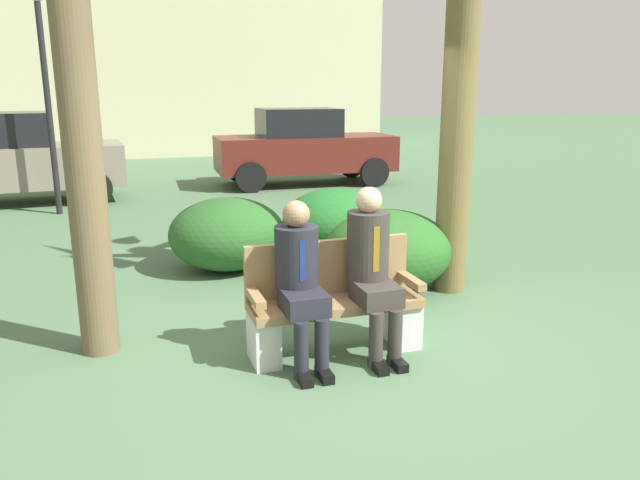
{
  "coord_description": "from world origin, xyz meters",
  "views": [
    {
      "loc": [
        -1.79,
        -4.23,
        2.09
      ],
      "look_at": [
        -0.23,
        0.46,
        0.85
      ],
      "focal_mm": 33.87,
      "sensor_mm": 36.0,
      "label": 1
    }
  ],
  "objects": [
    {
      "name": "shrub_near_bench",
      "position": [
        0.79,
        2.9,
        0.43
      ],
      "size": [
        1.38,
        1.27,
        0.86
      ],
      "primitive_type": "ellipsoid",
      "color": "#226928",
      "rests_on": "ground"
    },
    {
      "name": "seated_man_right",
      "position": [
        0.05,
        -0.01,
        0.75
      ],
      "size": [
        0.34,
        0.72,
        1.35
      ],
      "color": "#38332D",
      "rests_on": "ground"
    },
    {
      "name": "seated_man_left",
      "position": [
        -0.55,
        -0.01,
        0.71
      ],
      "size": [
        0.34,
        0.72,
        1.27
      ],
      "color": "#23232D",
      "rests_on": "ground"
    },
    {
      "name": "parked_car_far",
      "position": [
        2.12,
        8.71,
        0.84
      ],
      "size": [
        3.96,
        1.83,
        1.68
      ],
      "color": "#591E19",
      "rests_on": "ground"
    },
    {
      "name": "parked_car_near",
      "position": [
        -3.72,
        8.14,
        0.84
      ],
      "size": [
        4.0,
        1.93,
        1.68
      ],
      "color": "slate",
      "rests_on": "ground"
    },
    {
      "name": "building_backdrop",
      "position": [
        0.43,
        19.33,
        4.93
      ],
      "size": [
        13.46,
        8.66,
        9.81
      ],
      "color": "#BFBB92",
      "rests_on": "ground"
    },
    {
      "name": "shrub_mid_lawn",
      "position": [
        -0.65,
        2.68,
        0.43
      ],
      "size": [
        1.37,
        1.26,
        0.86
      ],
      "primitive_type": "ellipsoid",
      "color": "#275823",
      "rests_on": "ground"
    },
    {
      "name": "ground_plane",
      "position": [
        0.0,
        0.0,
        0.0
      ],
      "size": [
        80.0,
        80.0,
        0.0
      ],
      "primitive_type": "plane",
      "color": "#4A6C49"
    },
    {
      "name": "shrub_far_lawn",
      "position": [
        0.85,
        1.41,
        0.43
      ],
      "size": [
        1.37,
        1.26,
        0.86
      ],
      "primitive_type": "ellipsoid",
      "color": "#275B23",
      "rests_on": "ground"
    },
    {
      "name": "park_bench",
      "position": [
        -0.23,
        0.11,
        0.4
      ],
      "size": [
        1.39,
        0.44,
        0.9
      ],
      "color": "#99754C",
      "rests_on": "ground"
    },
    {
      "name": "street_lamp",
      "position": [
        -2.84,
        6.86,
        2.24
      ],
      "size": [
        0.24,
        0.24,
        3.67
      ],
      "color": "black",
      "rests_on": "ground"
    }
  ]
}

